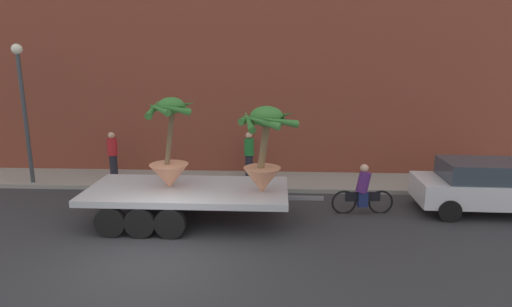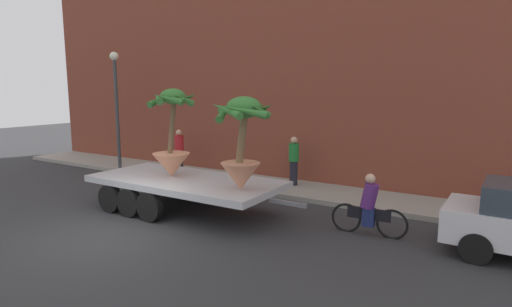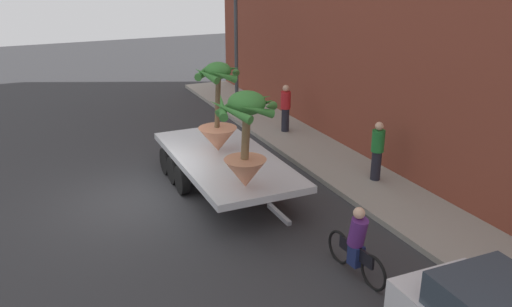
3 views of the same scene
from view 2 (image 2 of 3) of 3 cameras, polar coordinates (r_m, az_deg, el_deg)
name	(u,v)px [view 2 (image 2 of 3)]	position (r m, az deg, el deg)	size (l,w,h in m)	color
ground_plane	(113,234)	(10.86, -19.10, -10.42)	(60.00, 60.00, 0.00)	#2D2D30
sidewalk	(248,183)	(15.26, -1.13, -4.02)	(24.00, 2.20, 0.15)	gray
building_facade	(271,68)	(16.33, 2.11, 11.69)	(24.00, 1.20, 8.55)	brown
flatbed_trailer	(179,184)	(12.17, -10.55, -4.21)	(6.59, 2.60, 0.98)	#B7BABF
potted_palm_rear	(242,143)	(10.22, -1.95, 1.40)	(1.61, 1.69, 2.35)	tan
potted_palm_middle	(172,141)	(12.09, -11.53, 1.68)	(1.35, 1.39, 2.53)	tan
cyclist	(369,208)	(10.39, 15.33, -7.26)	(1.84, 0.37, 1.54)	black
pedestrian_near_gate	(294,160)	(14.44, 5.23, -0.89)	(0.36, 0.36, 1.71)	black
pedestrian_far_left	(179,150)	(17.04, -10.52, 0.52)	(0.36, 0.36, 1.71)	black
street_lamp	(116,95)	(18.25, -18.72, 7.66)	(0.36, 0.36, 4.83)	#383D42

